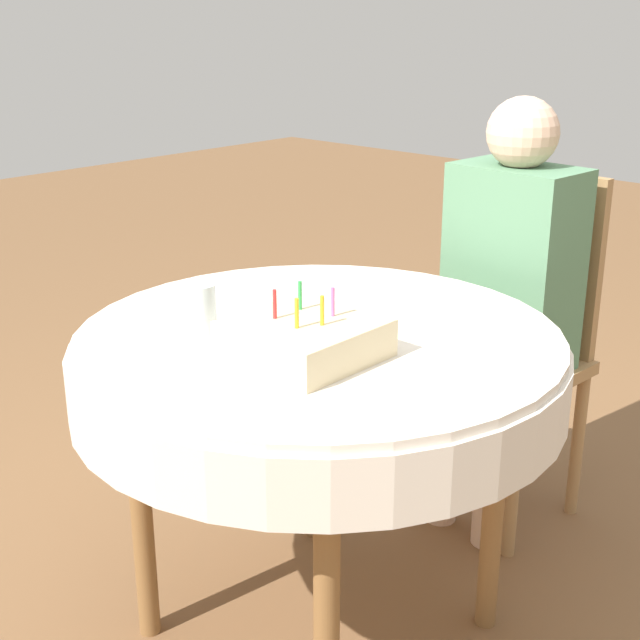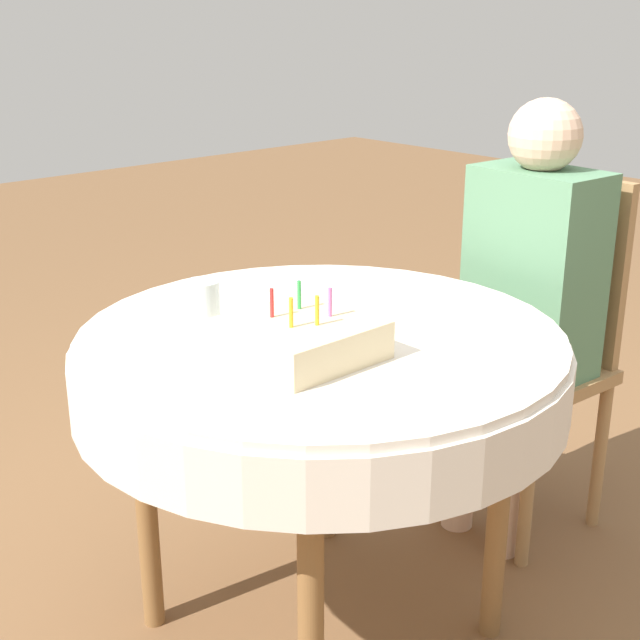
% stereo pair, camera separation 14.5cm
% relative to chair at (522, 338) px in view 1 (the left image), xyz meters
% --- Properties ---
extents(ground_plane, '(12.00, 12.00, 0.00)m').
position_rel_chair_xyz_m(ground_plane, '(-0.03, -0.81, -0.53)').
color(ground_plane, brown).
extents(dining_table, '(1.06, 1.06, 0.76)m').
position_rel_chair_xyz_m(dining_table, '(-0.03, -0.81, 0.14)').
color(dining_table, silver).
rests_on(dining_table, ground_plane).
extents(chair, '(0.39, 0.39, 0.99)m').
position_rel_chair_xyz_m(chair, '(0.00, 0.00, 0.00)').
color(chair, '#A37A4C').
rests_on(chair, ground_plane).
extents(person, '(0.35, 0.31, 1.20)m').
position_rel_chair_xyz_m(person, '(-0.01, -0.09, 0.19)').
color(person, '#DBB293').
rests_on(person, ground_plane).
extents(birthday_cake, '(0.26, 0.26, 0.14)m').
position_rel_chair_xyz_m(birthday_cake, '(0.05, -0.93, 0.27)').
color(birthday_cake, beige).
rests_on(birthday_cake, dining_table).
extents(drinking_glass, '(0.07, 0.07, 0.11)m').
position_rel_chair_xyz_m(drinking_glass, '(-0.22, -0.98, 0.28)').
color(drinking_glass, silver).
rests_on(drinking_glass, dining_table).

